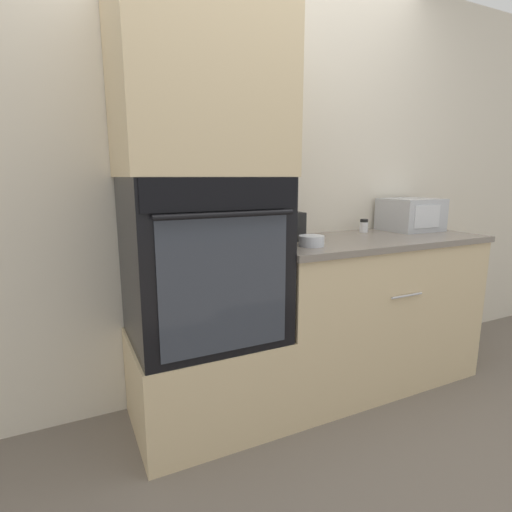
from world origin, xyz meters
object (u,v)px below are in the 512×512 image
microwave (411,214)px  wall_oven (203,259)px  condiment_jar_near (364,226)px  knife_block (291,226)px  bowl (311,241)px  condiment_jar_mid (282,232)px  condiment_jar_far (267,233)px

microwave → wall_oven: bearing=-175.1°
wall_oven → microwave: (1.52, 0.13, 0.15)m
condiment_jar_near → knife_block: bearing=-171.6°
knife_block → bowl: size_ratio=1.52×
wall_oven → knife_block: (0.56, 0.10, 0.12)m
condiment_jar_near → bowl: bearing=-154.1°
microwave → condiment_jar_mid: 0.94m
bowl → condiment_jar_mid: size_ratio=2.01×
condiment_jar_mid → condiment_jar_far: (-0.16, -0.11, 0.01)m
microwave → knife_block: microwave is taller
bowl → condiment_jar_near: size_ratio=1.58×
bowl → condiment_jar_near: bearing=25.9°
condiment_jar_mid → knife_block: bearing=-99.4°
microwave → knife_block: (-0.96, -0.03, -0.03)m
bowl → condiment_jar_far: size_ratio=1.41×
wall_oven → microwave: size_ratio=2.26×
wall_oven → condiment_jar_near: 1.19m
microwave → condiment_jar_near: (-0.35, 0.06, -0.07)m
knife_block → microwave: bearing=1.8°
wall_oven → condiment_jar_mid: bearing=22.2°
condiment_jar_near → condiment_jar_mid: bearing=175.4°
microwave → condiment_jar_mid: (-0.94, 0.11, -0.07)m
condiment_jar_near → condiment_jar_far: size_ratio=0.90×
wall_oven → condiment_jar_near: (1.17, 0.19, 0.08)m
microwave → condiment_jar_far: size_ratio=3.69×
knife_block → bowl: (0.00, -0.21, -0.05)m
wall_oven → bowl: 0.58m
bowl → condiment_jar_far: bearing=121.2°
wall_oven → knife_block: wall_oven is taller
wall_oven → knife_block: bearing=10.2°
microwave → condiment_jar_mid: microwave is taller
wall_oven → condiment_jar_mid: size_ratio=11.84×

